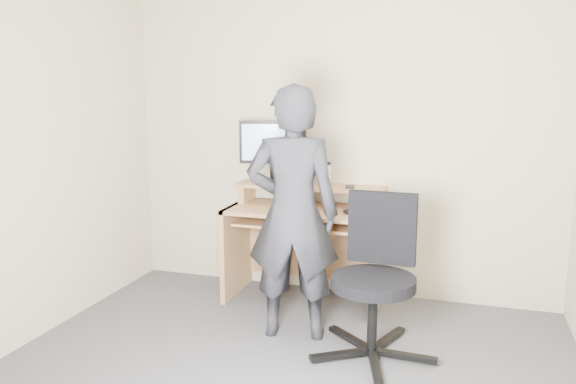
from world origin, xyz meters
The scene contains 12 objects.
back_wall centered at (0.00, 1.75, 1.25)m, with size 3.50×0.02×2.50m, color #BFB498.
desk centered at (-0.20, 1.53, 0.55)m, with size 1.20×0.60×0.91m.
monitor centered at (-0.51, 1.58, 1.21)m, with size 0.53×0.17×0.51m.
external_drive centered at (-0.32, 1.61, 1.01)m, with size 0.07×0.13×0.20m, color black.
travel_mug centered at (-0.07, 1.63, 0.99)m, with size 0.07×0.07×0.17m, color silver.
smartphone centered at (0.13, 1.60, 0.92)m, with size 0.07×0.13×0.01m, color black.
charger centered at (-0.40, 1.50, 0.93)m, with size 0.04×0.04×0.04m, color black.
headphones centered at (-0.28, 1.65, 0.92)m, with size 0.16×0.16×0.02m, color silver.
keyboard centered at (-0.25, 1.36, 0.67)m, with size 0.46×0.18×0.03m, color black.
mouse centered at (0.18, 1.35, 0.77)m, with size 0.10×0.06×0.04m, color black.
office_chair centered at (0.48, 0.71, 0.54)m, with size 0.77×0.79×1.00m.
person centered at (-0.10, 0.81, 0.85)m, with size 0.62×0.41×1.70m, color black.
Camera 1 is at (0.95, -2.68, 1.67)m, focal length 35.00 mm.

